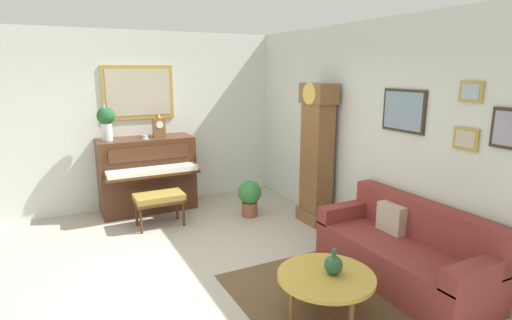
{
  "coord_description": "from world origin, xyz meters",
  "views": [
    {
      "loc": [
        4.07,
        -1.23,
        2.21
      ],
      "look_at": [
        -0.34,
        1.02,
        1.1
      ],
      "focal_mm": 28.48,
      "sensor_mm": 36.0,
      "label": 1
    }
  ],
  "objects_px": {
    "coffee_table": "(326,277)",
    "teacup": "(145,138)",
    "piano": "(147,174)",
    "green_jug": "(333,265)",
    "couch": "(404,252)",
    "grandfather_clock": "(317,158)",
    "potted_plant": "(250,196)",
    "mantel_clock": "(159,126)",
    "piano_bench": "(159,199)",
    "flower_vase": "(106,120)"
  },
  "relations": [
    {
      "from": "mantel_clock",
      "to": "potted_plant",
      "type": "relative_size",
      "value": 0.68
    },
    {
      "from": "coffee_table",
      "to": "mantel_clock",
      "type": "xyz_separation_m",
      "value": [
        -3.62,
        -0.56,
        0.96
      ]
    },
    {
      "from": "couch",
      "to": "green_jug",
      "type": "distance_m",
      "value": 1.1
    },
    {
      "from": "mantel_clock",
      "to": "teacup",
      "type": "relative_size",
      "value": 3.28
    },
    {
      "from": "piano_bench",
      "to": "teacup",
      "type": "distance_m",
      "value": 1.03
    },
    {
      "from": "couch",
      "to": "coffee_table",
      "type": "bearing_deg",
      "value": -82.42
    },
    {
      "from": "teacup",
      "to": "coffee_table",
      "type": "bearing_deg",
      "value": 12.95
    },
    {
      "from": "grandfather_clock",
      "to": "piano_bench",
      "type": "bearing_deg",
      "value": -112.54
    },
    {
      "from": "mantel_clock",
      "to": "coffee_table",
      "type": "bearing_deg",
      "value": 8.86
    },
    {
      "from": "couch",
      "to": "piano",
      "type": "bearing_deg",
      "value": -151.01
    },
    {
      "from": "grandfather_clock",
      "to": "flower_vase",
      "type": "height_order",
      "value": "grandfather_clock"
    },
    {
      "from": "piano",
      "to": "teacup",
      "type": "bearing_deg",
      "value": -12.68
    },
    {
      "from": "coffee_table",
      "to": "teacup",
      "type": "relative_size",
      "value": 7.59
    },
    {
      "from": "coffee_table",
      "to": "flower_vase",
      "type": "height_order",
      "value": "flower_vase"
    },
    {
      "from": "teacup",
      "to": "green_jug",
      "type": "bearing_deg",
      "value": 13.86
    },
    {
      "from": "green_jug",
      "to": "potted_plant",
      "type": "bearing_deg",
      "value": 170.05
    },
    {
      "from": "teacup",
      "to": "green_jug",
      "type": "relative_size",
      "value": 0.48
    },
    {
      "from": "mantel_clock",
      "to": "green_jug",
      "type": "distance_m",
      "value": 3.79
    },
    {
      "from": "grandfather_clock",
      "to": "couch",
      "type": "relative_size",
      "value": 1.07
    },
    {
      "from": "mantel_clock",
      "to": "potted_plant",
      "type": "distance_m",
      "value": 1.79
    },
    {
      "from": "grandfather_clock",
      "to": "couch",
      "type": "height_order",
      "value": "grandfather_clock"
    },
    {
      "from": "mantel_clock",
      "to": "teacup",
      "type": "xyz_separation_m",
      "value": [
        0.11,
        -0.24,
        -0.15
      ]
    },
    {
      "from": "teacup",
      "to": "green_jug",
      "type": "height_order",
      "value": "teacup"
    },
    {
      "from": "green_jug",
      "to": "piano",
      "type": "bearing_deg",
      "value": -166.89
    },
    {
      "from": "piano",
      "to": "green_jug",
      "type": "height_order",
      "value": "piano"
    },
    {
      "from": "couch",
      "to": "green_jug",
      "type": "height_order",
      "value": "couch"
    },
    {
      "from": "grandfather_clock",
      "to": "teacup",
      "type": "distance_m",
      "value": 2.6
    },
    {
      "from": "grandfather_clock",
      "to": "mantel_clock",
      "type": "height_order",
      "value": "grandfather_clock"
    },
    {
      "from": "coffee_table",
      "to": "green_jug",
      "type": "bearing_deg",
      "value": 74.26
    },
    {
      "from": "piano_bench",
      "to": "mantel_clock",
      "type": "relative_size",
      "value": 1.84
    },
    {
      "from": "grandfather_clock",
      "to": "mantel_clock",
      "type": "relative_size",
      "value": 5.34
    },
    {
      "from": "coffee_table",
      "to": "piano",
      "type": "bearing_deg",
      "value": -167.78
    },
    {
      "from": "piano_bench",
      "to": "mantel_clock",
      "type": "xyz_separation_m",
      "value": [
        -0.77,
        0.23,
        0.93
      ]
    },
    {
      "from": "coffee_table",
      "to": "flower_vase",
      "type": "bearing_deg",
      "value": -159.77
    },
    {
      "from": "couch",
      "to": "coffee_table",
      "type": "xyz_separation_m",
      "value": [
        0.15,
        -1.14,
        0.07
      ]
    },
    {
      "from": "piano_bench",
      "to": "green_jug",
      "type": "relative_size",
      "value": 2.92
    },
    {
      "from": "piano",
      "to": "mantel_clock",
      "type": "height_order",
      "value": "mantel_clock"
    },
    {
      "from": "teacup",
      "to": "piano",
      "type": "bearing_deg",
      "value": 167.32
    },
    {
      "from": "piano_bench",
      "to": "coffee_table",
      "type": "height_order",
      "value": "piano_bench"
    },
    {
      "from": "grandfather_clock",
      "to": "couch",
      "type": "distance_m",
      "value": 1.95
    },
    {
      "from": "piano",
      "to": "green_jug",
      "type": "distance_m",
      "value": 3.74
    },
    {
      "from": "coffee_table",
      "to": "green_jug",
      "type": "height_order",
      "value": "green_jug"
    },
    {
      "from": "piano",
      "to": "flower_vase",
      "type": "bearing_deg",
      "value": -89.88
    },
    {
      "from": "piano_bench",
      "to": "coffee_table",
      "type": "xyz_separation_m",
      "value": [
        2.85,
        0.8,
        -0.03
      ]
    },
    {
      "from": "potted_plant",
      "to": "green_jug",
      "type": "bearing_deg",
      "value": -9.95
    },
    {
      "from": "coffee_table",
      "to": "green_jug",
      "type": "distance_m",
      "value": 0.13
    },
    {
      "from": "piano_bench",
      "to": "grandfather_clock",
      "type": "bearing_deg",
      "value": 67.46
    },
    {
      "from": "piano_bench",
      "to": "coffee_table",
      "type": "relative_size",
      "value": 0.8
    },
    {
      "from": "piano",
      "to": "green_jug",
      "type": "xyz_separation_m",
      "value": [
        3.64,
        0.85,
        -0.1
      ]
    },
    {
      "from": "piano",
      "to": "teacup",
      "type": "relative_size",
      "value": 12.41
    }
  ]
}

